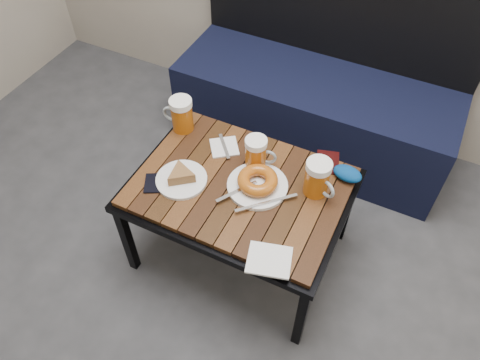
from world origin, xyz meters
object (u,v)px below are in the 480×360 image
at_px(beer_mug_left, 181,114).
at_px(knit_pouch, 347,174).
at_px(passport_navy, 162,183).
at_px(passport_burgundy, 328,162).
at_px(plate_pie, 181,177).
at_px(beer_mug_right, 318,178).
at_px(plate_bagel, 257,183).
at_px(cafe_table, 240,192).
at_px(bench, 315,104).
at_px(beer_mug_centre, 256,153).

bearing_deg(beer_mug_left, knit_pouch, 178.69).
relative_size(passport_navy, passport_burgundy, 1.09).
height_order(plate_pie, passport_navy, plate_pie).
xyz_separation_m(beer_mug_right, passport_burgundy, (-0.01, 0.16, -0.07)).
distance_m(plate_bagel, knit_pouch, 0.35).
height_order(cafe_table, passport_navy, passport_navy).
height_order(bench, passport_navy, bench).
bearing_deg(passport_burgundy, beer_mug_left, 170.63).
bearing_deg(knit_pouch, passport_navy, -151.60).
bearing_deg(beer_mug_centre, beer_mug_left, 157.08).
bearing_deg(plate_bagel, bench, 92.05).
relative_size(plate_pie, passport_navy, 1.48).
bearing_deg(plate_bagel, knit_pouch, 33.81).
xyz_separation_m(beer_mug_centre, plate_bagel, (0.05, -0.10, -0.04)).
xyz_separation_m(beer_mug_right, plate_bagel, (-0.21, -0.08, -0.05)).
bearing_deg(beer_mug_right, beer_mug_centre, -157.88).
bearing_deg(passport_navy, plate_pie, 99.92).
distance_m(beer_mug_centre, plate_pie, 0.31).
distance_m(cafe_table, beer_mug_right, 0.31).
distance_m(plate_pie, passport_burgundy, 0.59).
distance_m(beer_mug_centre, plate_bagel, 0.12).
xyz_separation_m(bench, knit_pouch, (0.32, -0.60, 0.22)).
distance_m(beer_mug_left, passport_navy, 0.33).
bearing_deg(bench, plate_pie, -105.67).
distance_m(bench, passport_navy, 1.01).
relative_size(cafe_table, plate_bagel, 3.03).
xyz_separation_m(plate_pie, plate_bagel, (0.28, 0.10, 0.00)).
bearing_deg(passport_burgundy, beer_mug_centre, -167.94).
distance_m(beer_mug_left, beer_mug_centre, 0.38).
relative_size(beer_mug_right, plate_bagel, 0.56).
distance_m(bench, plate_bagel, 0.83).
height_order(cafe_table, passport_burgundy, passport_burgundy).
distance_m(bench, plate_pie, 0.95).
xyz_separation_m(plate_bagel, passport_navy, (-0.34, -0.15, -0.02)).
relative_size(passport_navy, knit_pouch, 1.17).
height_order(cafe_table, beer_mug_centre, beer_mug_centre).
bearing_deg(bench, passport_navy, -108.32).
height_order(plate_bagel, passport_navy, plate_bagel).
relative_size(cafe_table, passport_navy, 6.21).
xyz_separation_m(beer_mug_right, passport_navy, (-0.55, -0.22, -0.07)).
relative_size(bench, beer_mug_left, 9.13).
bearing_deg(cafe_table, knit_pouch, 30.87).
bearing_deg(beer_mug_right, plate_pie, -132.45).
xyz_separation_m(beer_mug_left, beer_mug_right, (0.64, -0.08, 0.00)).
height_order(beer_mug_centre, plate_pie, beer_mug_centre).
height_order(beer_mug_centre, plate_bagel, beer_mug_centre).
height_order(beer_mug_right, plate_pie, beer_mug_right).
bearing_deg(plate_pie, knit_pouch, 27.38).
bearing_deg(beer_mug_right, passport_navy, -130.31).
height_order(beer_mug_centre, beer_mug_right, beer_mug_right).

